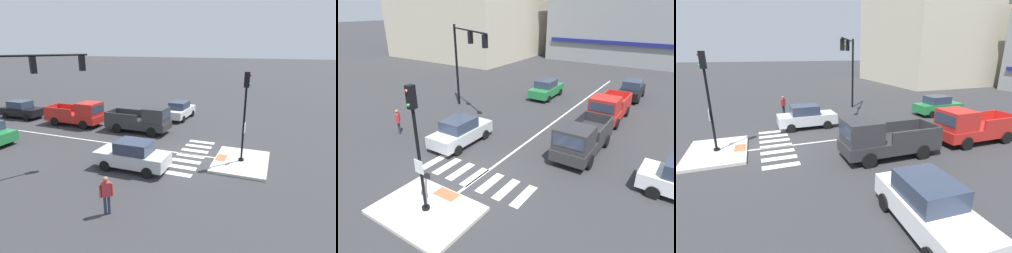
{
  "view_description": "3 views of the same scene",
  "coord_description": "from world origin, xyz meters",
  "views": [
    {
      "loc": [
        -16.0,
        -4.2,
        6.64
      ],
      "look_at": [
        1.4,
        2.6,
        1.32
      ],
      "focal_mm": 30.33,
      "sensor_mm": 36.0,
      "label": 1
    },
    {
      "loc": [
        7.91,
        -8.6,
        7.75
      ],
      "look_at": [
        -0.55,
        4.13,
        1.29
      ],
      "focal_mm": 30.63,
      "sensor_mm": 36.0,
      "label": 2
    },
    {
      "loc": [
        13.87,
        -0.27,
        5.2
      ],
      "look_at": [
        1.39,
        4.23,
        1.2
      ],
      "focal_mm": 26.17,
      "sensor_mm": 36.0,
      "label": 3
    }
  ],
  "objects": [
    {
      "name": "crosswalk_stripe_b",
      "position": [
        -1.86,
        0.53,
        0.0
      ],
      "size": [
        0.44,
        1.8,
        0.01
      ],
      "primitive_type": "cube",
      "color": "silver",
      "rests_on": "ground"
    },
    {
      "name": "signal_pole",
      "position": [
        0.0,
        -2.57,
        3.24
      ],
      "size": [
        0.44,
        0.38,
        5.14
      ],
      "color": "black",
      "rests_on": "traffic_island"
    },
    {
      "name": "building_corner_left",
      "position": [
        -2.11,
        42.72,
        6.11
      ],
      "size": [
        21.14,
        19.73,
        12.19
      ],
      "color": "gray",
      "rests_on": "ground"
    },
    {
      "name": "pedestrian_at_curb_left",
      "position": [
        -7.39,
        1.83,
        0.98
      ],
      "size": [
        0.4,
        0.43,
        1.67
      ],
      "color": "#2D334C",
      "rests_on": "ground"
    },
    {
      "name": "pickup_truck_charcoal_eastbound_mid",
      "position": [
        3.47,
        5.51,
        0.98
      ],
      "size": [
        2.07,
        5.1,
        2.08
      ],
      "color": "#2D2D30",
      "rests_on": "ground"
    },
    {
      "name": "crosswalk_stripe_c",
      "position": [
        -0.93,
        0.53,
        0.0
      ],
      "size": [
        0.44,
        1.8,
        0.01
      ],
      "primitive_type": "cube",
      "color": "silver",
      "rests_on": "ground"
    },
    {
      "name": "car_black_eastbound_distant",
      "position": [
        3.51,
        18.41,
        0.81
      ],
      "size": [
        1.9,
        4.13,
        1.64
      ],
      "color": "black",
      "rests_on": "ground"
    },
    {
      "name": "crosswalk_stripe_a",
      "position": [
        -2.79,
        0.53,
        0.0
      ],
      "size": [
        0.44,
        1.8,
        0.01
      ],
      "primitive_type": "cube",
      "color": "silver",
      "rests_on": "ground"
    },
    {
      "name": "crosswalk_stripe_f",
      "position": [
        1.86,
        0.53,
        0.0
      ],
      "size": [
        0.44,
        1.8,
        0.01
      ],
      "primitive_type": "cube",
      "color": "silver",
      "rests_on": "ground"
    },
    {
      "name": "lane_centre_line",
      "position": [
        0.2,
        10.0,
        0.0
      ],
      "size": [
        0.14,
        28.0,
        0.01
      ],
      "primitive_type": "cube",
      "color": "silver",
      "rests_on": "ground"
    },
    {
      "name": "crosswalk_stripe_d",
      "position": [
        0.0,
        0.53,
        0.0
      ],
      "size": [
        0.44,
        1.8,
        0.01
      ],
      "primitive_type": "cube",
      "color": "silver",
      "rests_on": "ground"
    },
    {
      "name": "crosswalk_stripe_e",
      "position": [
        0.93,
        0.53,
        0.0
      ],
      "size": [
        0.44,
        1.8,
        0.01
      ],
      "primitive_type": "cube",
      "color": "silver",
      "rests_on": "ground"
    },
    {
      "name": "car_silver_westbound_near",
      "position": [
        -3.04,
        2.96,
        0.81
      ],
      "size": [
        1.87,
        4.12,
        1.64
      ],
      "color": "silver",
      "rests_on": "ground"
    },
    {
      "name": "ground_plane",
      "position": [
        0.0,
        0.0,
        0.0
      ],
      "size": [
        300.0,
        300.0,
        0.0
      ],
      "primitive_type": "plane",
      "color": "#333335"
    },
    {
      "name": "traffic_island",
      "position": [
        0.0,
        -2.57,
        0.07
      ],
      "size": [
        4.18,
        3.04,
        0.15
      ],
      "primitive_type": "cube",
      "color": "beige",
      "rests_on": "ground"
    },
    {
      "name": "traffic_light_mast",
      "position": [
        -6.58,
        7.65,
        4.55
      ],
      "size": [
        5.54,
        3.14,
        6.45
      ],
      "color": "black",
      "rests_on": "ground"
    },
    {
      "name": "tactile_pad_front",
      "position": [
        0.0,
        -1.4,
        0.15
      ],
      "size": [
        1.1,
        0.6,
        0.01
      ],
      "primitive_type": "cube",
      "color": "#DB5B38",
      "rests_on": "traffic_island"
    },
    {
      "name": "pickup_truck_red_eastbound_far",
      "position": [
        3.3,
        11.56,
        0.98
      ],
      "size": [
        2.09,
        5.11,
        2.08
      ],
      "color": "red",
      "rests_on": "ground"
    },
    {
      "name": "crosswalk_stripe_g",
      "position": [
        2.79,
        0.53,
        0.0
      ],
      "size": [
        0.44,
        1.8,
        0.01
      ],
      "primitive_type": "cube",
      "color": "silver",
      "rests_on": "ground"
    },
    {
      "name": "car_green_westbound_distant",
      "position": [
        -3.03,
        14.48,
        0.81
      ],
      "size": [
        1.92,
        4.14,
        1.64
      ],
      "color": "#237A3D",
      "rests_on": "ground"
    }
  ]
}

